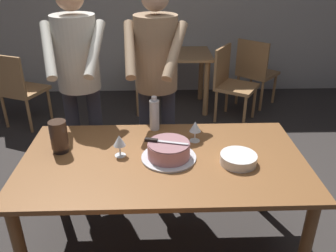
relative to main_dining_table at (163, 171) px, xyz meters
The scene contains 15 objects.
ground_plane 0.65m from the main_dining_table, ahead, with size 14.00×14.00×0.00m, color #383330.
main_dining_table is the anchor object (origin of this frame).
cake_on_platter 0.15m from the main_dining_table, ahead, with size 0.34×0.34×0.11m.
cake_knife 0.22m from the main_dining_table, 159.37° to the left, with size 0.27×0.09×0.02m.
plate_stack 0.47m from the main_dining_table, ahead, with size 0.22×0.22×0.06m.
wine_glass_near 0.37m from the main_dining_table, 44.75° to the left, with size 0.08×0.08×0.14m.
wine_glass_far 0.34m from the main_dining_table, behind, with size 0.08×0.08×0.14m.
water_bottle 0.46m from the main_dining_table, 97.58° to the left, with size 0.07×0.07×0.25m.
hurricane_lamp 0.69m from the main_dining_table, behind, with size 0.11×0.11×0.21m.
person_cutting_cake 0.81m from the main_dining_table, 93.14° to the left, with size 0.46×0.57×1.72m.
person_standing_beside 1.04m from the main_dining_table, 131.13° to the left, with size 0.47×0.56×1.72m.
background_table 2.55m from the main_dining_table, 86.42° to the left, with size 1.00×0.70×0.74m.
background_chair_0 2.33m from the main_dining_table, 68.11° to the left, with size 0.61×0.61×0.90m.
background_chair_1 2.88m from the main_dining_table, 63.77° to the left, with size 0.62×0.62×0.90m.
background_chair_2 2.59m from the main_dining_table, 128.97° to the left, with size 0.58×0.58×0.90m.
Camera 1 is at (-0.03, -1.85, 1.89)m, focal length 37.42 mm.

